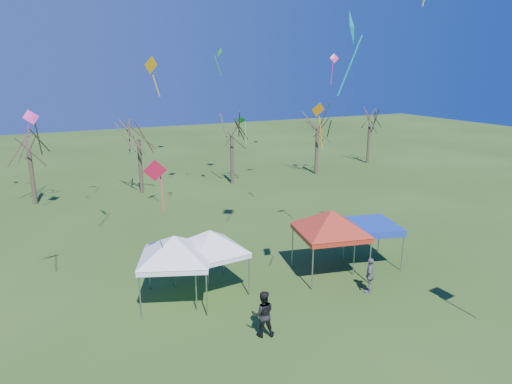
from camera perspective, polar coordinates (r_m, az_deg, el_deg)
ground at (r=20.53m, az=8.45°, el=-15.59°), size 140.00×140.00×0.00m
tree_1 at (r=39.31m, az=-26.79°, el=6.77°), size 3.42×3.42×7.54m
tree_2 at (r=39.78m, az=-14.63°, el=8.70°), size 3.71×3.71×8.18m
tree_3 at (r=41.97m, az=-3.10°, el=9.18°), size 3.59×3.59×7.91m
tree_4 at (r=46.36m, az=7.74°, el=9.61°), size 3.58×3.58×7.89m
tree_5 at (r=53.04m, az=14.13°, el=9.63°), size 3.39×3.39×7.46m
tent_white_west at (r=20.76m, az=-10.18°, el=-5.97°), size 3.98×3.98×3.76m
tent_white_mid at (r=21.61m, az=-5.83°, el=-5.30°), size 4.08×4.08×3.61m
tent_red at (r=23.52m, az=9.38°, el=-2.79°), size 4.50×4.50×4.05m
tent_blue at (r=25.68m, az=13.90°, el=-4.24°), size 3.56×3.56×2.29m
person_grey at (r=22.87m, az=14.07°, el=-10.04°), size 1.05×1.00×1.75m
person_dark at (r=18.87m, az=0.87°, el=-14.96°), size 1.13×1.00×1.93m
kite_12 at (r=42.22m, az=9.75°, el=16.06°), size 0.90×0.49×2.71m
kite_22 at (r=41.47m, az=-1.79°, el=8.85°), size 0.98×0.91×2.61m
kite_17 at (r=27.37m, az=7.76°, el=10.05°), size 0.93×0.55×2.82m
kite_11 at (r=29.92m, az=-13.03°, el=15.19°), size 1.13×0.90×2.49m
kite_13 at (r=34.69m, az=-26.31°, el=8.36°), size 1.33×1.12×2.93m
kite_1 at (r=17.88m, az=-12.49°, el=2.57°), size 0.95×0.48×2.12m
kite_19 at (r=36.47m, az=-4.66°, el=16.90°), size 0.57×0.82×2.14m
kite_27 at (r=16.67m, az=12.00°, el=19.39°), size 1.03×1.05×2.85m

